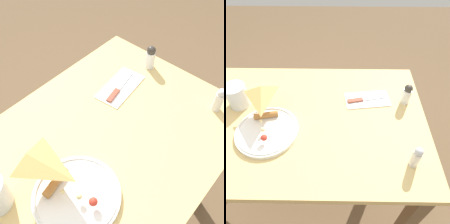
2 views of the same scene
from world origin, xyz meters
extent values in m
cube|color=#DBB770|center=(0.00, 0.00, 0.76)|extent=(1.01, 0.67, 0.03)
cube|color=brown|center=(0.46, -0.29, 0.37)|extent=(0.06, 0.06, 0.75)
cube|color=brown|center=(0.46, 0.29, 0.37)|extent=(0.06, 0.06, 0.75)
cylinder|color=white|center=(-0.13, -0.07, 0.79)|extent=(0.24, 0.24, 0.02)
torus|color=white|center=(-0.13, -0.07, 0.80)|extent=(0.23, 0.23, 0.01)
pyramid|color=tan|center=(-0.13, -0.08, 0.80)|extent=(0.13, 0.17, 0.02)
cylinder|color=#B77A3D|center=(-0.15, -0.01, 0.81)|extent=(0.10, 0.04, 0.02)
sphere|color=#EFDB93|center=(-0.16, -0.05, 0.82)|extent=(0.01, 0.01, 0.01)
sphere|color=#EFDB93|center=(-0.14, -0.09, 0.82)|extent=(0.02, 0.02, 0.02)
sphere|color=red|center=(-0.12, -0.13, 0.82)|extent=(0.02, 0.02, 0.02)
cube|color=white|center=(0.27, 0.11, 0.78)|extent=(0.21, 0.12, 0.00)
cube|color=#99422D|center=(0.22, 0.10, 0.79)|extent=(0.07, 0.03, 0.01)
cube|color=silver|center=(0.30, 0.12, 0.78)|extent=(0.11, 0.04, 0.00)
ellipsoid|color=silver|center=(0.35, 0.13, 0.78)|extent=(0.02, 0.02, 0.00)
cylinder|color=silver|center=(0.41, -0.20, 0.81)|extent=(0.03, 0.03, 0.07)
sphere|color=silver|center=(0.41, -0.20, 0.86)|extent=(0.03, 0.03, 0.03)
cylinder|color=white|center=(0.43, 0.10, 0.81)|extent=(0.04, 0.04, 0.07)
sphere|color=#38332D|center=(0.43, 0.10, 0.86)|extent=(0.03, 0.03, 0.03)
camera|label=1|loc=(-0.31, -0.35, 1.52)|focal=45.00mm
camera|label=2|loc=(0.15, -0.58, 1.47)|focal=35.00mm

